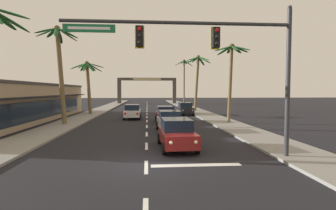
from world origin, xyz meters
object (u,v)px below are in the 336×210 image
(sedan_third_in_queue, at_px, (170,121))
(sedan_fifth_in_queue, at_px, (165,114))
(sedan_lead_at_stop_bar, at_px, (177,133))
(palm_right_farthest, at_px, (184,73))
(storefront_strip_left, at_px, (22,102))
(traffic_signal_mast, at_px, (219,51))
(sedan_parked_nearest_kerb, at_px, (185,108))
(sedan_oncoming_far, at_px, (132,111))
(palm_right_second, at_px, (231,65))
(palm_left_third, at_px, (88,77))
(palm_right_third, at_px, (197,72))
(palm_left_second, at_px, (59,59))
(town_gateway_arch, at_px, (147,87))

(sedan_third_in_queue, bearing_deg, sedan_fifth_in_queue, 89.28)
(sedan_lead_at_stop_bar, distance_m, palm_right_farthest, 42.21)
(storefront_strip_left, bearing_deg, sedan_third_in_queue, -28.53)
(traffic_signal_mast, xyz_separation_m, sedan_parked_nearest_kerb, (1.82, 23.61, -4.26))
(palm_right_farthest, bearing_deg, sedan_parked_nearest_kerb, -97.48)
(traffic_signal_mast, bearing_deg, sedan_oncoming_far, 105.07)
(traffic_signal_mast, distance_m, sedan_lead_at_stop_bar, 5.33)
(sedan_oncoming_far, distance_m, palm_right_farthest, 27.59)
(sedan_lead_at_stop_bar, height_order, sedan_parked_nearest_kerb, same)
(traffic_signal_mast, height_order, palm_right_second, palm_right_second)
(palm_left_third, xyz_separation_m, palm_right_third, (15.91, 4.38, 1.11))
(sedan_third_in_queue, xyz_separation_m, palm_right_farthest, (6.07, 35.10, 6.30))
(sedan_third_in_queue, height_order, sedan_fifth_in_queue, same)
(palm_right_farthest, xyz_separation_m, storefront_strip_left, (-21.23, -26.86, -5.10))
(sedan_parked_nearest_kerb, relative_size, palm_right_farthest, 0.45)
(palm_left_second, bearing_deg, town_gateway_arch, 79.09)
(sedan_fifth_in_queue, relative_size, palm_right_second, 0.56)
(sedan_fifth_in_queue, xyz_separation_m, town_gateway_arch, (-1.92, 40.51, 3.43))
(sedan_lead_at_stop_bar, xyz_separation_m, sedan_fifth_in_queue, (0.20, 12.34, 0.00))
(sedan_lead_at_stop_bar, distance_m, town_gateway_arch, 52.99)
(sedan_oncoming_far, bearing_deg, town_gateway_arch, 87.38)
(sedan_oncoming_far, xyz_separation_m, palm_right_second, (10.14, -4.97, 5.06))
(sedan_oncoming_far, height_order, palm_right_farthest, palm_right_farthest)
(palm_right_second, bearing_deg, sedan_lead_at_stop_bar, -121.02)
(palm_right_farthest, relative_size, town_gateway_arch, 0.67)
(sedan_third_in_queue, bearing_deg, traffic_signal_mast, -80.00)
(sedan_lead_at_stop_bar, bearing_deg, palm_left_third, 113.98)
(sedan_third_in_queue, distance_m, sedan_parked_nearest_kerb, 15.10)
(sedan_lead_at_stop_bar, height_order, palm_right_third, palm_right_third)
(palm_left_second, xyz_separation_m, palm_right_third, (16.03, 15.50, -0.00))
(sedan_third_in_queue, relative_size, sedan_oncoming_far, 1.01)
(sedan_third_in_queue, relative_size, palm_right_farthest, 0.45)
(palm_right_third, relative_size, storefront_strip_left, 0.32)
(traffic_signal_mast, bearing_deg, storefront_strip_left, 134.31)
(sedan_third_in_queue, xyz_separation_m, palm_right_third, (6.07, 20.06, 5.37))
(palm_right_second, bearing_deg, palm_right_third, 92.10)
(palm_right_second, bearing_deg, traffic_signal_mast, -109.92)
(sedan_oncoming_far, bearing_deg, sedan_fifth_in_queue, -46.85)
(sedan_lead_at_stop_bar, bearing_deg, palm_right_farthest, 81.47)
(sedan_oncoming_far, distance_m, town_gateway_arch, 36.87)
(sedan_third_in_queue, height_order, palm_right_second, palm_right_second)
(sedan_fifth_in_queue, bearing_deg, sedan_lead_at_stop_bar, -90.95)
(traffic_signal_mast, height_order, sedan_fifth_in_queue, traffic_signal_mast)
(sedan_lead_at_stop_bar, distance_m, palm_left_second, 15.52)
(palm_left_second, bearing_deg, palm_right_third, 44.04)
(sedan_fifth_in_queue, bearing_deg, sedan_oncoming_far, 133.15)
(sedan_lead_at_stop_bar, bearing_deg, sedan_third_in_queue, 88.82)
(palm_right_second, relative_size, palm_right_third, 0.90)
(sedan_third_in_queue, bearing_deg, palm_right_second, 37.31)
(palm_right_second, relative_size, storefront_strip_left, 0.29)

